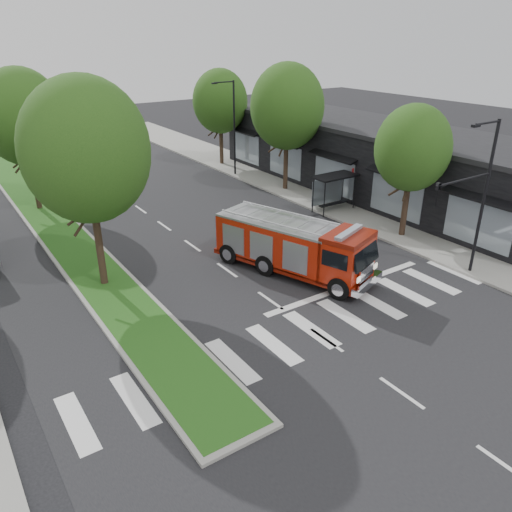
{
  "coord_description": "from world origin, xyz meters",
  "views": [
    {
      "loc": [
        -12.21,
        -16.77,
        11.77
      ],
      "look_at": [
        0.1,
        1.37,
        1.8
      ],
      "focal_mm": 35.0,
      "sensor_mm": 36.0,
      "label": 1
    }
  ],
  "objects": [
    {
      "name": "streetlight_right_far",
      "position": [
        10.35,
        20.0,
        4.48
      ],
      "size": [
        2.11,
        0.2,
        8.0
      ],
      "color": "black",
      "rests_on": "ground"
    },
    {
      "name": "storefront_row",
      "position": [
        17.0,
        10.0,
        2.5
      ],
      "size": [
        8.0,
        30.0,
        5.0
      ],
      "primitive_type": "cube",
      "color": "black",
      "rests_on": "ground"
    },
    {
      "name": "tree_median_far",
      "position": [
        -6.0,
        20.0,
        6.49
      ],
      "size": [
        5.6,
        5.6,
        9.72
      ],
      "color": "black",
      "rests_on": "ground"
    },
    {
      "name": "sidewalk_right",
      "position": [
        12.5,
        10.0,
        0.07
      ],
      "size": [
        5.0,
        80.0,
        0.15
      ],
      "primitive_type": "cube",
      "color": "gray",
      "rests_on": "ground"
    },
    {
      "name": "ground",
      "position": [
        0.0,
        0.0,
        0.0
      ],
      "size": [
        140.0,
        140.0,
        0.0
      ],
      "primitive_type": "plane",
      "color": "black",
      "rests_on": "ground"
    },
    {
      "name": "bus_shelter",
      "position": [
        11.2,
        8.15,
        2.04
      ],
      "size": [
        3.2,
        1.6,
        2.61
      ],
      "color": "black",
      "rests_on": "ground"
    },
    {
      "name": "median",
      "position": [
        -6.0,
        18.0,
        0.08
      ],
      "size": [
        3.0,
        50.0,
        0.15
      ],
      "color": "gray",
      "rests_on": "ground"
    },
    {
      "name": "streetlight_right_near",
      "position": [
        9.61,
        -3.5,
        4.67
      ],
      "size": [
        4.08,
        0.22,
        8.0
      ],
      "color": "black",
      "rests_on": "ground"
    },
    {
      "name": "tree_right_mid",
      "position": [
        11.5,
        14.0,
        6.49
      ],
      "size": [
        5.6,
        5.6,
        9.72
      ],
      "color": "black",
      "rests_on": "ground"
    },
    {
      "name": "tree_median_near",
      "position": [
        -6.0,
        6.0,
        6.81
      ],
      "size": [
        5.8,
        5.8,
        10.16
      ],
      "color": "black",
      "rests_on": "ground"
    },
    {
      "name": "fire_engine",
      "position": [
        2.81,
        1.93,
        1.47
      ],
      "size": [
        5.38,
        9.24,
        3.07
      ],
      "rotation": [
        0.0,
        0.0,
        0.33
      ],
      "color": "#661005",
      "rests_on": "ground"
    },
    {
      "name": "tree_right_near",
      "position": [
        11.5,
        2.0,
        5.51
      ],
      "size": [
        4.4,
        4.4,
        8.05
      ],
      "color": "black",
      "rests_on": "ground"
    },
    {
      "name": "tree_right_far",
      "position": [
        11.5,
        24.0,
        5.84
      ],
      "size": [
        5.0,
        5.0,
        8.73
      ],
      "color": "black",
      "rests_on": "ground"
    }
  ]
}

